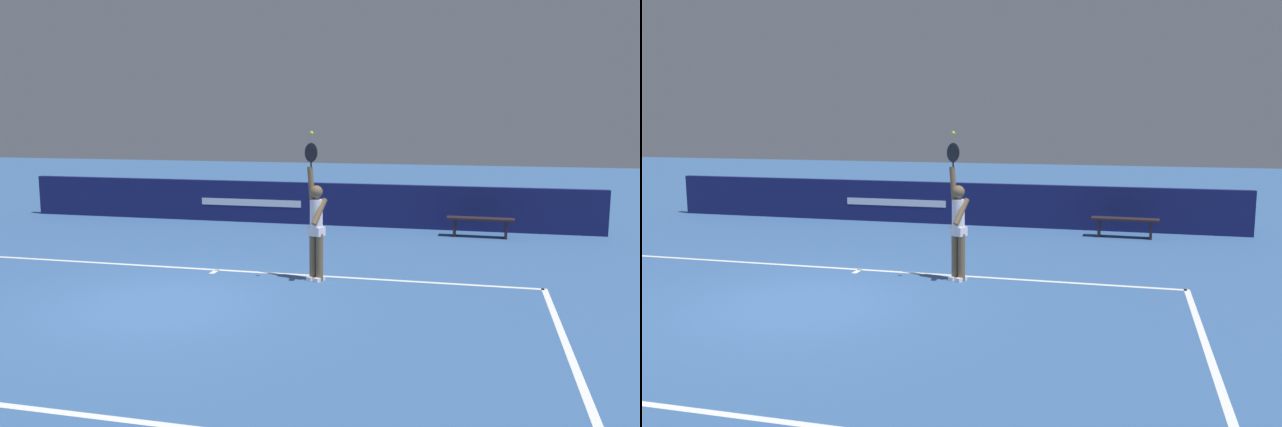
% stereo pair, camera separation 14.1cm
% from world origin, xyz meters
% --- Properties ---
extents(ground_plane, '(60.00, 60.00, 0.00)m').
position_xyz_m(ground_plane, '(0.00, 0.00, 0.00)').
color(ground_plane, '#365D96').
extents(court_lines, '(11.91, 6.00, 0.00)m').
position_xyz_m(court_lines, '(0.00, -0.63, 0.00)').
color(court_lines, white).
rests_on(court_lines, ground).
extents(back_wall, '(15.78, 0.18, 1.13)m').
position_xyz_m(back_wall, '(-0.00, 7.76, 0.56)').
color(back_wall, '#141A50').
rests_on(back_wall, ground).
extents(tennis_player, '(0.46, 0.45, 2.45)m').
position_xyz_m(tennis_player, '(2.01, 1.99, 1.01)').
color(tennis_player, brown).
rests_on(tennis_player, ground).
extents(tennis_ball, '(0.07, 0.07, 0.07)m').
position_xyz_m(tennis_ball, '(1.99, 1.74, 2.61)').
color(tennis_ball, '#C6DA2F').
extents(courtside_bench_near, '(1.59, 0.40, 0.47)m').
position_xyz_m(courtside_bench_near, '(4.87, 6.90, 0.36)').
color(courtside_bench_near, black).
rests_on(courtside_bench_near, ground).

